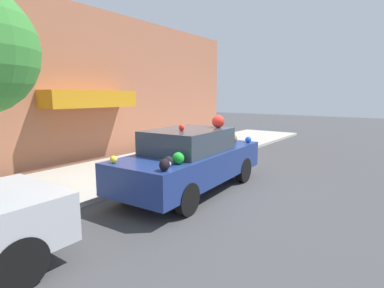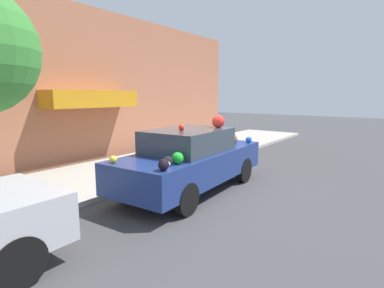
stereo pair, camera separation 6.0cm
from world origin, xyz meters
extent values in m
plane|color=#424244|center=(0.00, 0.00, 0.00)|extent=(60.00, 60.00, 0.00)
cube|color=#B2ADA3|center=(0.00, 2.70, 0.06)|extent=(24.00, 3.20, 0.11)
cube|color=#B26B4C|center=(0.00, 4.95, 2.62)|extent=(18.00, 0.30, 5.25)
cube|color=orange|center=(0.39, 4.35, 2.18)|extent=(3.15, 0.90, 0.55)
cylinder|color=gold|center=(0.24, 1.65, 0.39)|extent=(0.20, 0.20, 0.55)
sphere|color=gold|center=(0.24, 1.65, 0.72)|extent=(0.18, 0.18, 0.18)
cube|color=navy|center=(0.00, -0.05, 0.66)|extent=(4.43, 1.91, 0.66)
cube|color=#333D47|center=(-0.17, -0.06, 1.25)|extent=(2.03, 1.58, 0.53)
cylinder|color=black|center=(1.30, 0.79, 0.32)|extent=(0.66, 0.22, 0.65)
cylinder|color=black|center=(1.39, -0.74, 0.32)|extent=(0.66, 0.22, 0.65)
cylinder|color=black|center=(-1.39, 0.63, 0.32)|extent=(0.66, 0.22, 0.65)
cylinder|color=black|center=(-1.30, -0.89, 0.32)|extent=(0.66, 0.22, 0.65)
sphere|color=red|center=(0.54, -0.45, 1.66)|extent=(0.40, 0.40, 0.31)
sphere|color=black|center=(-1.55, -0.64, 1.08)|extent=(0.25, 0.25, 0.19)
ellipsoid|color=black|center=(-1.85, -0.81, 1.09)|extent=(0.31, 0.27, 0.21)
ellipsoid|color=red|center=(-0.50, -0.13, 1.58)|extent=(0.17, 0.20, 0.14)
sphere|color=green|center=(-1.31, -0.68, 1.10)|extent=(0.30, 0.30, 0.23)
ellipsoid|color=white|center=(1.72, -0.22, 1.08)|extent=(0.25, 0.31, 0.19)
sphere|color=pink|center=(1.42, -0.19, 1.11)|extent=(0.26, 0.26, 0.24)
ellipsoid|color=white|center=(-1.58, -0.66, 1.05)|extent=(0.20, 0.18, 0.13)
ellipsoid|color=purple|center=(1.03, -0.03, 1.05)|extent=(0.26, 0.25, 0.13)
sphere|color=olive|center=(1.46, -0.34, 1.12)|extent=(0.36, 0.36, 0.27)
sphere|color=white|center=(0.96, -0.09, 1.09)|extent=(0.29, 0.29, 0.21)
sphere|color=red|center=(1.14, 0.53, 1.15)|extent=(0.44, 0.44, 0.32)
sphere|color=blue|center=(1.89, -0.61, 1.07)|extent=(0.19, 0.19, 0.17)
sphere|color=yellow|center=(-1.98, 0.38, 1.06)|extent=(0.15, 0.15, 0.15)
cylinder|color=black|center=(-4.25, -0.65, 0.33)|extent=(0.66, 0.18, 0.66)
camera|label=1|loc=(-5.67, -4.20, 2.28)|focal=28.00mm
camera|label=2|loc=(-5.63, -4.25, 2.28)|focal=28.00mm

